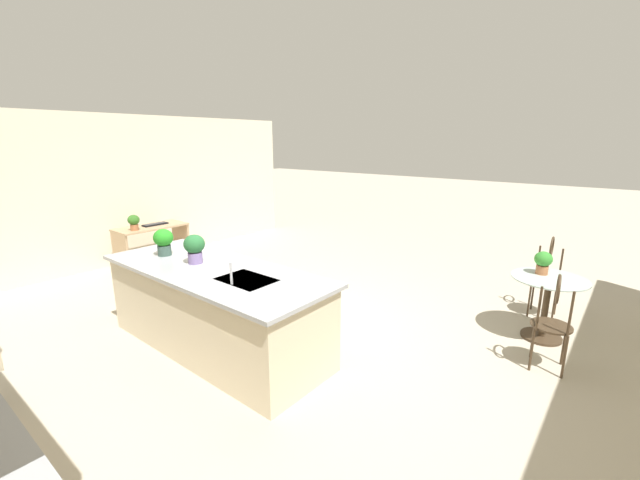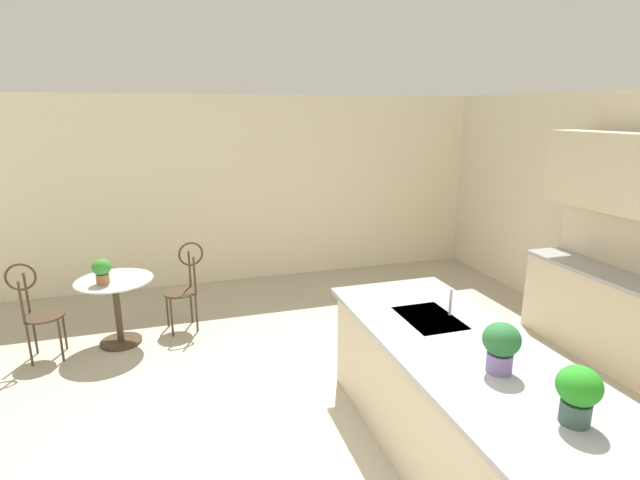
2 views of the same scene
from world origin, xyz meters
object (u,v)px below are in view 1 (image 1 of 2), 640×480
(bistro_table, at_px, (546,302))
(chair_near_window, at_px, (547,273))
(keyboard, at_px, (155,224))
(potted_plant_counter_near, at_px, (194,247))
(chair_by_island, at_px, (553,318))
(potted_plant_counter_far, at_px, (163,240))
(potted_plant_on_desk, at_px, (134,222))
(potted_plant_on_table, at_px, (543,261))
(writing_desk, at_px, (152,239))

(bistro_table, relative_size, chair_near_window, 0.77)
(keyboard, bearing_deg, potted_plant_counter_near, 158.68)
(chair_by_island, bearing_deg, keyboard, 5.33)
(chair_by_island, bearing_deg, potted_plant_counter_far, 25.83)
(chair_near_window, distance_m, potted_plant_on_desk, 6.39)
(chair_near_window, xyz_separation_m, chair_by_island, (-0.30, 1.46, 0.00))
(chair_by_island, distance_m, potted_plant_counter_far, 4.26)
(bistro_table, height_order, chair_near_window, chair_near_window)
(chair_by_island, xyz_separation_m, potted_plant_on_table, (0.27, -0.82, 0.32))
(writing_desk, height_order, potted_plant_on_desk, potted_plant_on_desk)
(bistro_table, distance_m, potted_plant_counter_near, 4.03)
(potted_plant_counter_near, bearing_deg, writing_desk, -19.80)
(keyboard, bearing_deg, writing_desk, 101.31)
(chair_near_window, relative_size, chair_by_island, 1.00)
(bistro_table, relative_size, potted_plant_counter_far, 2.52)
(chair_by_island, relative_size, writing_desk, 0.87)
(writing_desk, bearing_deg, potted_plant_on_table, -165.95)
(potted_plant_counter_near, bearing_deg, potted_plant_on_desk, -14.32)
(keyboard, bearing_deg, potted_plant_on_table, -166.89)
(potted_plant_counter_far, bearing_deg, potted_plant_on_table, -143.00)
(writing_desk, xyz_separation_m, potted_plant_on_desk, (-0.12, 0.35, 0.39))
(potted_plant_on_table, bearing_deg, potted_plant_counter_near, 41.20)
(bistro_table, distance_m, writing_desk, 6.29)
(chair_by_island, xyz_separation_m, potted_plant_counter_far, (3.80, 1.84, 0.53))
(chair_near_window, relative_size, potted_plant_counter_near, 3.22)
(bistro_table, relative_size, potted_plant_on_desk, 2.96)
(potted_plant_counter_far, xyz_separation_m, potted_plant_on_desk, (2.38, -0.80, -0.21))
(writing_desk, bearing_deg, chair_by_island, -173.75)
(keyboard, xyz_separation_m, potted_plant_counter_near, (-3.07, 1.20, 0.35))
(chair_by_island, xyz_separation_m, potted_plant_on_desk, (6.18, 1.04, 0.32))
(potted_plant_counter_near, bearing_deg, chair_by_island, -151.19)
(writing_desk, distance_m, potted_plant_counter_near, 3.30)
(chair_near_window, bearing_deg, potted_plant_on_desk, 23.04)
(bistro_table, bearing_deg, keyboard, 12.05)
(potted_plant_on_desk, bearing_deg, chair_near_window, -156.96)
(bistro_table, height_order, keyboard, keyboard)
(bistro_table, relative_size, keyboard, 1.82)
(potted_plant_counter_far, bearing_deg, bistro_table, -144.77)
(chair_near_window, height_order, potted_plant_on_desk, chair_near_window)
(chair_near_window, height_order, chair_by_island, same)
(chair_near_window, xyz_separation_m, writing_desk, (6.00, 2.15, -0.06))
(potted_plant_counter_far, bearing_deg, chair_by_island, -154.17)
(chair_near_window, bearing_deg, writing_desk, 19.72)
(chair_by_island, height_order, potted_plant_on_desk, chair_by_island)
(chair_by_island, distance_m, writing_desk, 6.34)
(bistro_table, height_order, chair_by_island, chair_by_island)
(potted_plant_counter_far, relative_size, potted_plant_on_desk, 1.17)
(keyboard, relative_size, potted_plant_on_table, 1.64)
(chair_by_island, height_order, potted_plant_on_table, chair_by_island)
(chair_by_island, xyz_separation_m, keyboard, (6.32, 0.59, 0.18))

